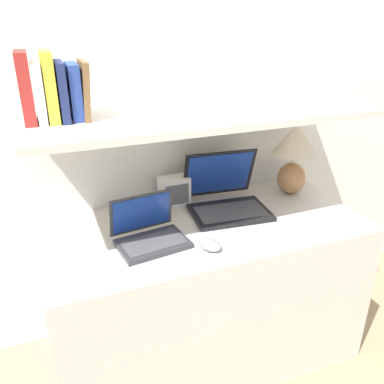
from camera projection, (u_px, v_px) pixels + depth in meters
name	position (u px, v px, depth m)	size (l,w,h in m)	color
wall_back	(175.00, 96.00, 1.91)	(6.00, 0.05, 2.40)	white
desk	(205.00, 290.00, 1.92)	(1.39, 0.65, 0.72)	silver
back_riser	(180.00, 215.00, 2.12)	(1.39, 0.04, 1.18)	white
shelf	(201.00, 111.00, 1.64)	(1.39, 0.59, 0.03)	silver
table_lamp	(294.00, 151.00, 1.98)	(0.22, 0.22, 0.36)	#B27A4C
laptop_large	(226.00, 198.00, 1.88)	(0.38, 0.36, 0.26)	black
laptop_small	(149.00, 234.00, 1.61)	(0.29, 0.25, 0.18)	#333338
computer_mouse	(210.00, 244.00, 1.58)	(0.10, 0.12, 0.04)	#99999E
router_box	(174.00, 191.00, 1.92)	(0.14, 0.09, 0.14)	white
book_red	(25.00, 88.00, 1.37)	(0.04, 0.15, 0.24)	#A82823
book_white	(39.00, 93.00, 1.39)	(0.03, 0.15, 0.20)	silver
book_yellow	(49.00, 87.00, 1.39)	(0.04, 0.16, 0.24)	gold
book_navy	(62.00, 91.00, 1.41)	(0.03, 0.17, 0.20)	navy
book_blue	(74.00, 92.00, 1.43)	(0.04, 0.14, 0.19)	#284293
book_brown	(84.00, 90.00, 1.44)	(0.03, 0.17, 0.20)	brown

